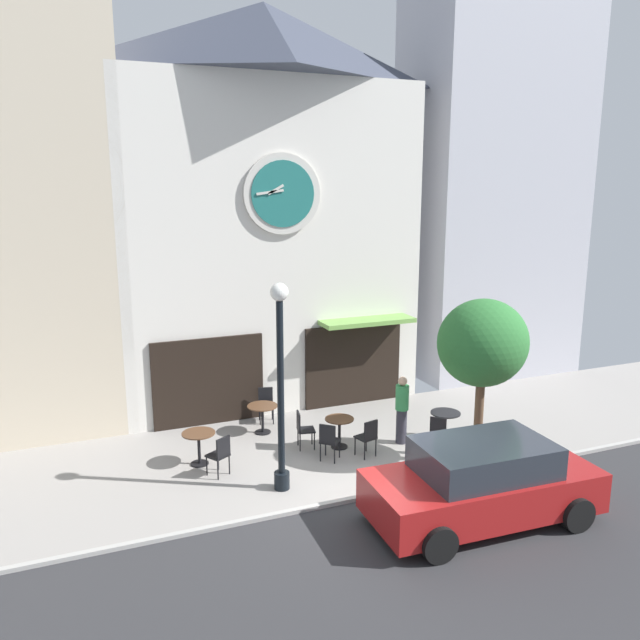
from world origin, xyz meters
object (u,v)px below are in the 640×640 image
Objects in this scene: cafe_table_rightmost at (445,420)px; cafe_chair_near_lamp at (266,402)px; street_lamp at (281,388)px; cafe_chair_corner at (329,439)px; cafe_table_center_left at (262,413)px; cafe_chair_outer at (220,453)px; street_tree at (483,344)px; cafe_chair_near_tree at (303,427)px; pedestrian_green at (402,409)px; cafe_table_center at (199,441)px; cafe_chair_mid_row at (368,435)px; cafe_chair_curbside at (439,431)px; cafe_table_center_right at (339,427)px; parked_car_red at (483,482)px.

cafe_table_rightmost is 0.81× the size of cafe_chair_near_lamp.
cafe_chair_corner is at bearing 31.07° from street_lamp.
cafe_table_center_left is 0.85× the size of cafe_chair_outer.
street_lamp is 4.77× the size of cafe_chair_outer.
street_tree is 4.01m from cafe_chair_corner.
cafe_chair_near_lamp is 2.01m from cafe_chair_near_tree.
street_tree reaches higher than pedestrian_green.
cafe_chair_mid_row is (3.66, -1.07, -0.02)m from cafe_table_center.
cafe_chair_curbside is 0.54× the size of pedestrian_green.
cafe_table_center is 0.84× the size of cafe_chair_curbside.
cafe_chair_near_lamp and cafe_chair_near_tree have the same top height.
cafe_chair_mid_row is at bearing -5.63° from cafe_chair_outer.
cafe_chair_curbside is at bearing -15.66° from cafe_table_center.
cafe_chair_near_lamp is at bearing 135.19° from pedestrian_green.
cafe_chair_corner is 1.00× the size of cafe_chair_curbside.
cafe_chair_near_tree is at bearing -1.02° from cafe_table_center.
cafe_chair_corner and cafe_chair_near_tree have the same top height.
pedestrian_green is at bearing 18.31° from street_lamp.
cafe_chair_near_tree reaches higher than cafe_table_rightmost.
cafe_table_rightmost is (2.56, -0.58, 0.01)m from cafe_table_center_right.
cafe_chair_near_lamp is at bearing 116.40° from cafe_chair_mid_row.
parked_car_red reaches higher than cafe_chair_near_tree.
cafe_table_rightmost is 5.53m from cafe_chair_outer.
cafe_chair_near_tree is at bearing 114.08° from parked_car_red.
street_tree is 4.16× the size of cafe_chair_curbside.
cafe_chair_outer is (-1.54, -1.95, -0.00)m from cafe_table_center_left.
cafe_chair_corner is at bearing -67.33° from cafe_table_center_left.
street_lamp is at bearing -102.50° from cafe_chair_near_lamp.
cafe_table_center_right is 2.32m from cafe_chair_curbside.
cafe_chair_outer is (0.31, -0.74, -0.02)m from cafe_table_center.
street_lamp is 2.21m from cafe_chair_outer.
cafe_chair_near_lamp is 1.00× the size of cafe_chair_mid_row.
pedestrian_green is at bearing 122.92° from street_tree.
cafe_table_center_right is at bearing 36.87° from street_lamp.
cafe_table_rightmost is at bearing -14.39° from cafe_chair_near_tree.
parked_car_red is at bearing -64.50° from cafe_chair_corner.
street_lamp reaches higher than cafe_table_center_right.
cafe_chair_mid_row is 1.23m from pedestrian_green.
street_lamp is 3.85m from pedestrian_green.
cafe_chair_mid_row is at bearing 102.34° from parked_car_red.
cafe_chair_near_tree is at bearing 153.10° from cafe_chair_curbside.
cafe_table_center_right is at bearing 167.24° from cafe_table_rightmost.
cafe_chair_mid_row is 0.21× the size of parked_car_red.
cafe_chair_outer is (-2.44, 0.19, 0.00)m from cafe_chair_corner.
cafe_chair_near_tree and cafe_chair_curbside have the same top height.
cafe_chair_corner is (-0.53, -0.60, 0.02)m from cafe_table_center_right.
cafe_chair_curbside is (-0.52, 0.76, -2.23)m from street_tree.
cafe_chair_near_lamp is at bearing 66.53° from cafe_table_center_left.
cafe_chair_outer is at bearing -67.31° from cafe_table_center.
cafe_chair_outer is 1.00× the size of cafe_chair_curbside.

